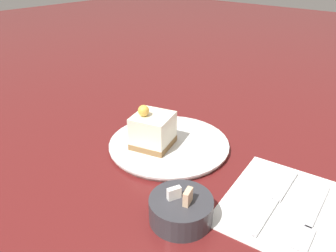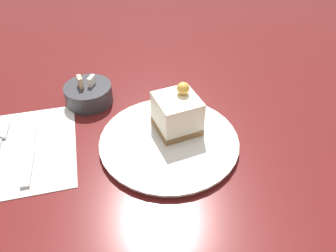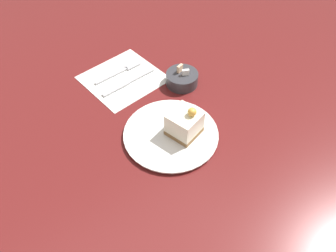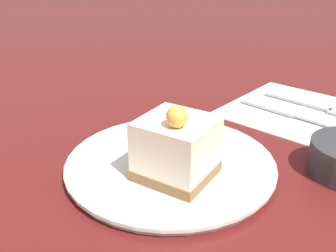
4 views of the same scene
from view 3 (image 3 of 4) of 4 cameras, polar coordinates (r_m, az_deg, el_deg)
ground_plane at (r=0.81m, az=0.36°, el=-2.89°), size 4.00×4.00×0.00m
plate at (r=0.82m, az=0.50°, el=-1.42°), size 0.24×0.24×0.01m
cake_slice at (r=0.79m, az=2.98°, el=0.39°), size 0.09×0.09×0.09m
napkin at (r=0.99m, az=-7.80°, el=8.26°), size 0.23×0.24×0.00m
fork at (r=1.01m, az=-8.09°, el=9.52°), size 0.03×0.16×0.00m
knife at (r=0.96m, az=-7.63°, el=7.20°), size 0.03×0.18×0.00m
sugar_bowl at (r=0.96m, az=2.45°, el=8.26°), size 0.09×0.09×0.06m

